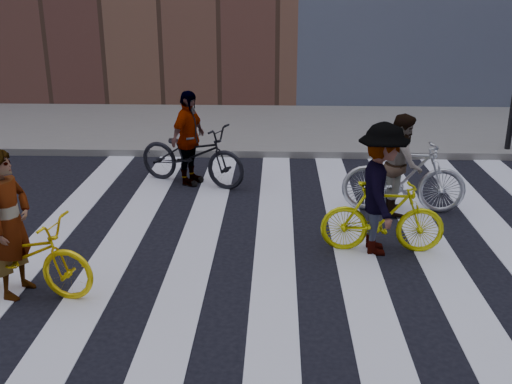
# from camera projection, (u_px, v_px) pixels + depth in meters

# --- Properties ---
(ground) EXTENTS (100.00, 100.00, 0.00)m
(ground) POSITION_uv_depth(u_px,v_px,m) (316.00, 263.00, 7.93)
(ground) COLOR black
(ground) RESTS_ON ground
(sidewalk_far) EXTENTS (100.00, 5.00, 0.15)m
(sidewalk_far) POSITION_uv_depth(u_px,v_px,m) (299.00, 128.00, 14.98)
(sidewalk_far) COLOR gray
(sidewalk_far) RESTS_ON ground
(zebra_crosswalk) EXTENTS (8.25, 10.00, 0.01)m
(zebra_crosswalk) POSITION_uv_depth(u_px,v_px,m) (316.00, 263.00, 7.93)
(zebra_crosswalk) COLOR white
(zebra_crosswalk) RESTS_ON ground
(bike_yellow_left) EXTENTS (1.96, 0.97, 0.99)m
(bike_yellow_left) POSITION_uv_depth(u_px,v_px,m) (19.00, 255.00, 7.02)
(bike_yellow_left) COLOR yellow
(bike_yellow_left) RESTS_ON ground
(bike_silver_mid) EXTENTS (1.99, 0.71, 1.17)m
(bike_silver_mid) POSITION_uv_depth(u_px,v_px,m) (404.00, 177.00, 9.54)
(bike_silver_mid) COLOR #B6BBC1
(bike_silver_mid) RESTS_ON ground
(bike_yellow_right) EXTENTS (1.69, 0.53, 1.01)m
(bike_yellow_right) POSITION_uv_depth(u_px,v_px,m) (383.00, 217.00, 8.13)
(bike_yellow_right) COLOR #D4D60B
(bike_yellow_right) RESTS_ON ground
(bike_dark_rear) EXTENTS (2.25, 1.51, 1.12)m
(bike_dark_rear) POSITION_uv_depth(u_px,v_px,m) (192.00, 154.00, 10.89)
(bike_dark_rear) COLOR black
(bike_dark_rear) RESTS_ON ground
(rider_left) EXTENTS (0.54, 0.72, 1.79)m
(rider_left) POSITION_uv_depth(u_px,v_px,m) (10.00, 224.00, 6.89)
(rider_left) COLOR slate
(rider_left) RESTS_ON ground
(rider_mid) EXTENTS (0.67, 0.83, 1.61)m
(rider_mid) POSITION_uv_depth(u_px,v_px,m) (402.00, 164.00, 9.47)
(rider_mid) COLOR slate
(rider_mid) RESTS_ON ground
(rider_right) EXTENTS (0.71, 1.19, 1.81)m
(rider_right) POSITION_uv_depth(u_px,v_px,m) (381.00, 189.00, 8.00)
(rider_right) COLOR slate
(rider_right) RESTS_ON ground
(rider_rear) EXTENTS (0.78, 1.09, 1.72)m
(rider_rear) POSITION_uv_depth(u_px,v_px,m) (188.00, 138.00, 10.79)
(rider_rear) COLOR slate
(rider_rear) RESTS_ON ground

